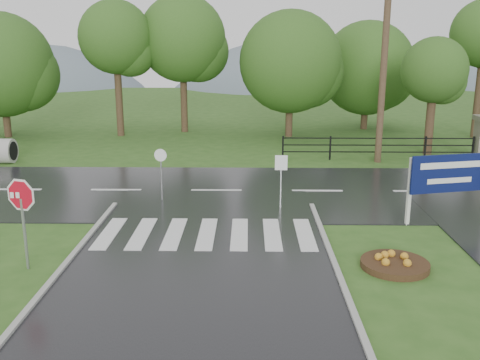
{
  "coord_description": "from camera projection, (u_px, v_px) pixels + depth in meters",
  "views": [
    {
      "loc": [
        1.26,
        -10.42,
        5.74
      ],
      "look_at": [
        1.0,
        6.0,
        1.5
      ],
      "focal_mm": 40.0,
      "sensor_mm": 36.0,
      "label": 1
    }
  ],
  "objects": [
    {
      "name": "fence_west",
      "position": [
        378.0,
        146.0,
        26.73
      ],
      "size": [
        9.58,
        0.08,
        1.2
      ],
      "color": "black",
      "rests_on": "ground"
    },
    {
      "name": "crosswalk",
      "position": [
        207.0,
        233.0,
        16.36
      ],
      "size": [
        6.5,
        2.8,
        0.02
      ],
      "color": "silver",
      "rests_on": "ground"
    },
    {
      "name": "entrance_tree_left",
      "position": [
        434.0,
        71.0,
        27.24
      ],
      "size": [
        3.35,
        3.35,
        6.05
      ],
      "color": "#3D2B1C",
      "rests_on": "ground"
    },
    {
      "name": "estate_billboard",
      "position": [
        449.0,
        177.0,
        16.89
      ],
      "size": [
        2.62,
        0.68,
        2.34
      ],
      "color": "silver",
      "rests_on": "ground"
    },
    {
      "name": "utility_pole_east",
      "position": [
        384.0,
        61.0,
        25.21
      ],
      "size": [
        1.66,
        0.59,
        9.57
      ],
      "color": "#473523",
      "rests_on": "ground"
    },
    {
      "name": "reg_sign_round",
      "position": [
        161.0,
        168.0,
        19.56
      ],
      "size": [
        0.46,
        0.09,
        1.99
      ],
      "color": "#939399",
      "rests_on": "ground"
    },
    {
      "name": "reg_sign_small",
      "position": [
        281.0,
        171.0,
        18.65
      ],
      "size": [
        0.43,
        0.06,
        1.94
      ],
      "color": "#939399",
      "rests_on": "ground"
    },
    {
      "name": "hills",
      "position": [
        263.0,
        192.0,
        78.3
      ],
      "size": [
        102.0,
        48.0,
        48.0
      ],
      "color": "slate",
      "rests_on": "ground"
    },
    {
      "name": "stop_sign",
      "position": [
        21.0,
        203.0,
        13.52
      ],
      "size": [
        1.09,
        0.39,
        2.58
      ],
      "color": "#939399",
      "rests_on": "ground"
    },
    {
      "name": "treeline",
      "position": [
        244.0,
        133.0,
        34.76
      ],
      "size": [
        83.2,
        5.2,
        10.0
      ],
      "color": "#29531A",
      "rests_on": "ground"
    },
    {
      "name": "main_road",
      "position": [
        216.0,
        191.0,
        21.22
      ],
      "size": [
        90.0,
        8.0,
        0.04
      ],
      "primitive_type": "cube",
      "color": "black",
      "rests_on": "ground"
    },
    {
      "name": "ground",
      "position": [
        189.0,
        316.0,
        11.54
      ],
      "size": [
        120.0,
        120.0,
        0.0
      ],
      "primitive_type": "plane",
      "color": "#30591D",
      "rests_on": "ground"
    },
    {
      "name": "flower_bed",
      "position": [
        395.0,
        263.0,
        13.99
      ],
      "size": [
        1.77,
        1.77,
        0.35
      ],
      "color": "#332111",
      "rests_on": "ground"
    }
  ]
}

